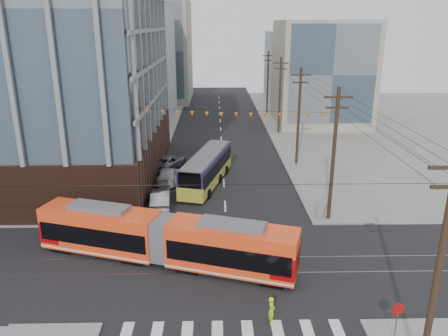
# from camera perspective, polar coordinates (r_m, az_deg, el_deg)

# --- Properties ---
(ground) EXTENTS (160.00, 160.00, 0.00)m
(ground) POSITION_cam_1_polar(r_m,az_deg,el_deg) (26.80, 0.88, -16.99)
(ground) COLOR slate
(bg_bldg_nw_near) EXTENTS (18.00, 16.00, 18.00)m
(bg_bldg_nw_near) POSITION_cam_1_polar(r_m,az_deg,el_deg) (75.87, -13.83, 12.93)
(bg_bldg_nw_near) COLOR #8C99A5
(bg_bldg_nw_near) RESTS_ON ground
(bg_bldg_ne_near) EXTENTS (14.00, 14.00, 16.00)m
(bg_bldg_ne_near) POSITION_cam_1_polar(r_m,az_deg,el_deg) (72.24, 12.59, 11.97)
(bg_bldg_ne_near) COLOR gray
(bg_bldg_ne_near) RESTS_ON ground
(bg_bldg_nw_far) EXTENTS (16.00, 18.00, 20.00)m
(bg_bldg_nw_far) POSITION_cam_1_polar(r_m,az_deg,el_deg) (94.92, -9.46, 14.80)
(bg_bldg_nw_far) COLOR gray
(bg_bldg_nw_far) RESTS_ON ground
(bg_bldg_ne_far) EXTENTS (16.00, 16.00, 14.00)m
(bg_bldg_ne_far) POSITION_cam_1_polar(r_m,az_deg,el_deg) (92.20, 10.89, 12.75)
(bg_bldg_ne_far) COLOR #8C99A5
(bg_bldg_ne_far) RESTS_ON ground
(utility_pole_near) EXTENTS (0.30, 0.30, 11.00)m
(utility_pole_near) POSITION_cam_1_polar(r_m,az_deg,el_deg) (20.94, 26.14, -12.25)
(utility_pole_near) COLOR black
(utility_pole_near) RESTS_ON ground
(utility_pole_far) EXTENTS (0.30, 0.30, 11.00)m
(utility_pole_far) POSITION_cam_1_polar(r_m,az_deg,el_deg) (79.04, 5.72, 11.00)
(utility_pole_far) COLOR black
(utility_pole_far) RESTS_ON ground
(streetcar) EXTENTS (17.90, 7.89, 3.47)m
(streetcar) POSITION_cam_1_polar(r_m,az_deg,el_deg) (29.99, -7.88, -9.16)
(streetcar) COLOR #FA4419
(streetcar) RESTS_ON ground
(city_bus) EXTENTS (5.28, 11.71, 3.24)m
(city_bus) POSITION_cam_1_polar(r_m,az_deg,el_deg) (43.91, -2.26, -0.09)
(city_bus) COLOR #251B41
(city_bus) RESTS_ON ground
(parked_car_silver) EXTENTS (2.01, 4.84, 1.56)m
(parked_car_silver) POSITION_cam_1_polar(r_m,az_deg,el_deg) (39.10, -8.29, -3.97)
(parked_car_silver) COLOR #999DA2
(parked_car_silver) RESTS_ON ground
(parked_car_white) EXTENTS (2.05, 5.01, 1.45)m
(parked_car_white) POSITION_cam_1_polar(r_m,az_deg,el_deg) (44.99, -7.32, -0.97)
(parked_car_white) COLOR silver
(parked_car_white) RESTS_ON ground
(parked_car_grey) EXTENTS (4.18, 5.65, 1.43)m
(parked_car_grey) POSITION_cam_1_polar(r_m,az_deg,el_deg) (49.47, -7.19, 0.81)
(parked_car_grey) COLOR slate
(parked_car_grey) RESTS_ON ground
(pedestrian) EXTENTS (0.41, 0.60, 1.61)m
(pedestrian) POSITION_cam_1_polar(r_m,az_deg,el_deg) (24.88, 6.23, -17.98)
(pedestrian) COLOR #B1DF24
(pedestrian) RESTS_ON ground
(stop_sign) EXTENTS (0.86, 0.86, 2.36)m
(stop_sign) POSITION_cam_1_polar(r_m,az_deg,el_deg) (24.63, 21.51, -18.69)
(stop_sign) COLOR #A3090A
(stop_sign) RESTS_ON ground
(jersey_barrier) EXTENTS (1.94, 3.68, 0.72)m
(jersey_barrier) POSITION_cam_1_polar(r_m,az_deg,el_deg) (38.60, 12.68, -5.21)
(jersey_barrier) COLOR #585B62
(jersey_barrier) RESTS_ON ground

